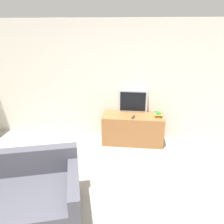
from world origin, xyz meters
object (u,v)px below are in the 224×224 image
(television, at_px, (133,101))
(couch, at_px, (18,202))
(tv_stand, at_px, (133,129))
(book_stack, at_px, (158,115))
(remote_on_stand, at_px, (133,117))

(television, height_order, couch, television)
(tv_stand, bearing_deg, couch, -122.02)
(tv_stand, relative_size, couch, 0.72)
(book_stack, bearing_deg, remote_on_stand, -168.45)
(television, height_order, book_stack, television)
(tv_stand, xyz_separation_m, remote_on_stand, (0.00, -0.14, 0.33))
(television, bearing_deg, remote_on_stand, -86.33)
(television, distance_m, remote_on_stand, 0.43)
(tv_stand, relative_size, book_stack, 7.51)
(tv_stand, relative_size, television, 2.06)
(book_stack, bearing_deg, television, 155.59)
(tv_stand, xyz_separation_m, couch, (-1.44, -2.30, -0.03))
(tv_stand, relative_size, remote_on_stand, 8.69)
(couch, distance_m, book_stack, 3.03)
(television, xyz_separation_m, remote_on_stand, (0.02, -0.36, -0.24))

